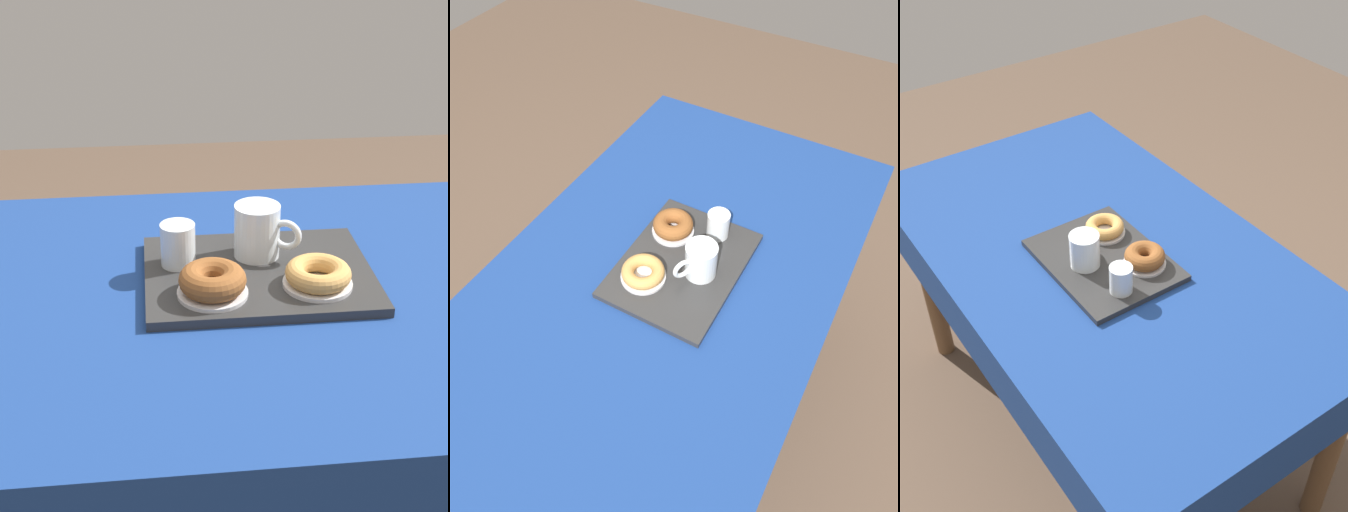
{
  "view_description": "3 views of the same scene",
  "coord_description": "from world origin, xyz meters",
  "views": [
    {
      "loc": [
        0.22,
        1.08,
        1.4
      ],
      "look_at": [
        0.1,
        -0.03,
        0.82
      ],
      "focal_mm": 51.66,
      "sensor_mm": 36.0,
      "label": 1
    },
    {
      "loc": [
        -0.66,
        -0.4,
        1.77
      ],
      "look_at": [
        0.04,
        -0.01,
        0.81
      ],
      "focal_mm": 33.79,
      "sensor_mm": 36.0,
      "label": 2
    },
    {
      "loc": [
        1.2,
        -0.77,
        1.92
      ],
      "look_at": [
        0.07,
        0.02,
        0.79
      ],
      "focal_mm": 45.75,
      "sensor_mm": 36.0,
      "label": 3
    }
  ],
  "objects": [
    {
      "name": "tea_mug_left",
      "position": [
        0.04,
        -0.08,
        0.83
      ],
      "size": [
        0.12,
        0.09,
        0.1
      ],
      "color": "white",
      "rests_on": "serving_tray"
    },
    {
      "name": "water_glass_near",
      "position": [
        0.18,
        -0.06,
        0.82
      ],
      "size": [
        0.06,
        0.06,
        0.08
      ],
      "color": "white",
      "rests_on": "serving_tray"
    },
    {
      "name": "donut_plate_right",
      "position": [
        0.13,
        0.05,
        0.79
      ],
      "size": [
        0.12,
        0.12,
        0.01
      ],
      "primitive_type": "cylinder",
      "color": "silver",
      "rests_on": "serving_tray"
    },
    {
      "name": "serving_tray",
      "position": [
        0.04,
        -0.03,
        0.78
      ],
      "size": [
        0.39,
        0.3,
        0.02
      ],
      "primitive_type": "cube",
      "color": "#2D2D2D",
      "rests_on": "dining_table"
    },
    {
      "name": "sugar_donut_right",
      "position": [
        0.13,
        0.05,
        0.82
      ],
      "size": [
        0.11,
        0.11,
        0.04
      ],
      "primitive_type": "torus",
      "color": "brown",
      "rests_on": "donut_plate_right"
    },
    {
      "name": "dining_table",
      "position": [
        0.0,
        0.0,
        0.67
      ],
      "size": [
        1.47,
        0.86,
        0.77
      ],
      "color": "navy",
      "rests_on": "ground"
    },
    {
      "name": "donut_plate_left",
      "position": [
        -0.05,
        0.04,
        0.79
      ],
      "size": [
        0.12,
        0.12,
        0.01
      ],
      "primitive_type": "cylinder",
      "color": "silver",
      "rests_on": "serving_tray"
    },
    {
      "name": "sugar_donut_left",
      "position": [
        -0.05,
        0.04,
        0.81
      ],
      "size": [
        0.11,
        0.11,
        0.03
      ],
      "primitive_type": "torus",
      "color": "tan",
      "rests_on": "donut_plate_left"
    }
  ]
}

